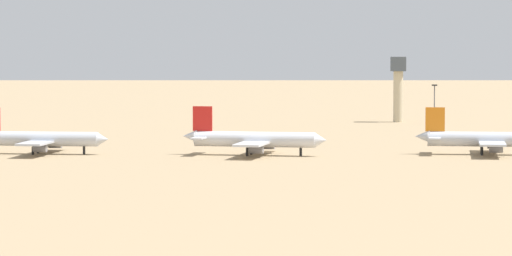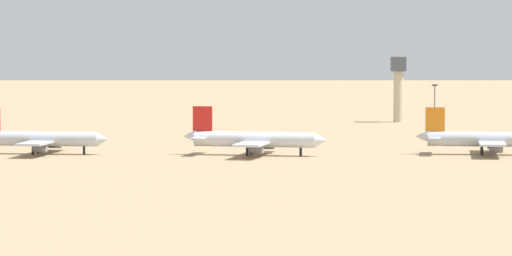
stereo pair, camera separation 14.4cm
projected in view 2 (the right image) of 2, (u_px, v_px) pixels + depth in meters
name	position (u px, v px, depth m)	size (l,w,h in m)	color
ground	(266.00, 152.00, 327.83)	(4000.00, 4000.00, 0.00)	#9E8460
ridge_west	(130.00, 26.00, 1333.63)	(367.73, 326.86, 87.87)	#73685C
parked_jet_red_2	(39.00, 139.00, 321.27)	(32.78, 27.45, 10.85)	silver
parked_jet_red_3	(253.00, 139.00, 317.39)	(34.16, 28.87, 11.28)	silver
parked_jet_orange_4	(486.00, 139.00, 319.17)	(33.22, 27.85, 10.99)	silver
control_tower	(398.00, 83.00, 454.94)	(5.20, 5.20, 21.67)	#C6B793
light_pole_mid	(435.00, 100.00, 449.31)	(1.80, 0.50, 12.65)	#59595E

